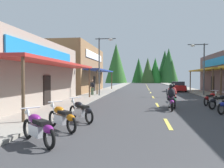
# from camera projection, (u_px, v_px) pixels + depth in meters

# --- Properties ---
(ground) EXTENTS (10.12, 96.23, 0.10)m
(ground) POSITION_uv_depth(u_px,v_px,m) (149.00, 91.00, 34.54)
(ground) COLOR #38383A
(sidewalk_left) EXTENTS (2.51, 96.23, 0.12)m
(sidewalk_left) POSITION_uv_depth(u_px,v_px,m) (108.00, 90.00, 35.36)
(sidewalk_left) COLOR gray
(sidewalk_left) RESTS_ON ground
(sidewalk_right) EXTENTS (2.51, 96.23, 0.12)m
(sidewalk_right) POSITION_uv_depth(u_px,v_px,m) (193.00, 90.00, 33.72)
(sidewalk_right) COLOR gray
(sidewalk_right) RESTS_ON ground
(centerline_dashes) EXTENTS (0.16, 69.04, 0.01)m
(centerline_dashes) POSITION_uv_depth(u_px,v_px,m) (149.00, 89.00, 37.42)
(centerline_dashes) COLOR #E0C64C
(centerline_dashes) RESTS_ON ground
(storefront_left_far) EXTENTS (9.20, 13.94, 6.20)m
(storefront_left_far) POSITION_uv_depth(u_px,v_px,m) (68.00, 69.00, 31.79)
(storefront_left_far) COLOR olive
(storefront_left_far) RESTS_ON ground
(streetlamp_left) EXTENTS (2.11, 0.30, 6.02)m
(streetlamp_left) POSITION_uv_depth(u_px,v_px,m) (102.00, 58.00, 23.50)
(streetlamp_left) COLOR #474C51
(streetlamp_left) RESTS_ON ground
(streetlamp_right) EXTENTS (2.11, 0.30, 5.59)m
(streetlamp_right) POSITION_uv_depth(u_px,v_px,m) (201.00, 61.00, 24.52)
(streetlamp_right) COLOR #474C51
(streetlamp_right) RESTS_ON ground
(motorcycle_parked_right_4) EXTENTS (1.82, 1.30, 1.04)m
(motorcycle_parked_right_4) POSITION_uv_depth(u_px,v_px,m) (220.00, 101.00, 14.38)
(motorcycle_parked_right_4) COLOR black
(motorcycle_parked_right_4) RESTS_ON ground
(motorcycle_parked_right_5) EXTENTS (1.46, 1.70, 1.04)m
(motorcycle_parked_right_5) POSITION_uv_depth(u_px,v_px,m) (211.00, 98.00, 16.24)
(motorcycle_parked_right_5) COLOR black
(motorcycle_parked_right_5) RESTS_ON ground
(motorcycle_parked_left_0) EXTENTS (1.68, 1.48, 1.04)m
(motorcycle_parked_left_0) POSITION_uv_depth(u_px,v_px,m) (38.00, 128.00, 6.78)
(motorcycle_parked_left_0) COLOR black
(motorcycle_parked_left_0) RESTS_ON ground
(motorcycle_parked_left_1) EXTENTS (1.63, 1.54, 1.04)m
(motorcycle_parked_left_1) POSITION_uv_depth(u_px,v_px,m) (62.00, 117.00, 8.58)
(motorcycle_parked_left_1) COLOR black
(motorcycle_parked_left_1) RESTS_ON ground
(motorcycle_parked_left_2) EXTENTS (1.55, 1.61, 1.04)m
(motorcycle_parked_left_2) POSITION_uv_depth(u_px,v_px,m) (81.00, 110.00, 10.29)
(motorcycle_parked_left_2) COLOR black
(motorcycle_parked_left_2) RESTS_ON ground
(rider_cruising_lead) EXTENTS (0.60, 2.14, 1.57)m
(rider_cruising_lead) POSITION_uv_depth(u_px,v_px,m) (171.00, 99.00, 13.91)
(rider_cruising_lead) COLOR black
(rider_cruising_lead) RESTS_ON ground
(rider_cruising_trailing) EXTENTS (0.60, 2.14, 1.57)m
(rider_cruising_trailing) POSITION_uv_depth(u_px,v_px,m) (173.00, 97.00, 15.14)
(rider_cruising_trailing) COLOR black
(rider_cruising_trailing) RESTS_ON ground
(pedestrian_strolling) EXTENTS (0.53, 0.38, 1.72)m
(pedestrian_strolling) POSITION_uv_depth(u_px,v_px,m) (92.00, 87.00, 24.41)
(pedestrian_strolling) COLOR #3F593F
(pedestrian_strolling) RESTS_ON ground
(parked_car_curbside) EXTENTS (2.21, 4.37, 1.40)m
(parked_car_curbside) POSITION_uv_depth(u_px,v_px,m) (178.00, 87.00, 32.20)
(parked_car_curbside) COLOR #B21919
(parked_car_curbside) RESTS_ON ground
(treeline_backdrop) EXTENTS (25.73, 12.41, 13.93)m
(treeline_backdrop) POSITION_uv_depth(u_px,v_px,m) (147.00, 67.00, 81.81)
(treeline_backdrop) COLOR #295923
(treeline_backdrop) RESTS_ON ground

